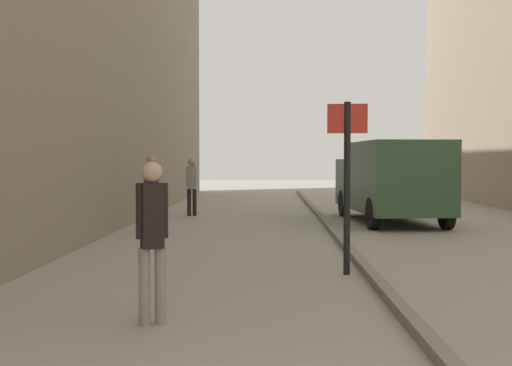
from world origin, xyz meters
TOP-DOWN VIEW (x-y plane):
  - ground_plane at (0.00, 12.00)m, footprint 80.00×80.00m
  - kerb_strip at (1.58, 12.00)m, footprint 0.16×40.00m
  - pedestrian_main_foreground at (-2.69, 13.10)m, footprint 0.36×0.24m
  - pedestrian_mid_block at (-1.13, 4.58)m, footprint 0.32×0.26m
  - pedestrian_far_crossing at (-2.30, 17.77)m, footprint 0.35×0.24m
  - delivery_van at (3.43, 15.82)m, footprint 2.46×5.52m
  - street_sign_post at (1.26, 7.60)m, footprint 0.60×0.10m

SIDE VIEW (x-z plane):
  - ground_plane at x=0.00m, z-range 0.00..0.00m
  - kerb_strip at x=1.58m, z-range 0.00..0.12m
  - pedestrian_mid_block at x=-1.13m, z-range 0.13..1.85m
  - pedestrian_far_crossing at x=-2.30m, z-range 0.14..1.90m
  - pedestrian_main_foreground at x=-2.69m, z-range 0.14..1.96m
  - delivery_van at x=3.43m, z-range 0.09..2.30m
  - street_sign_post at x=1.26m, z-range 0.25..2.85m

